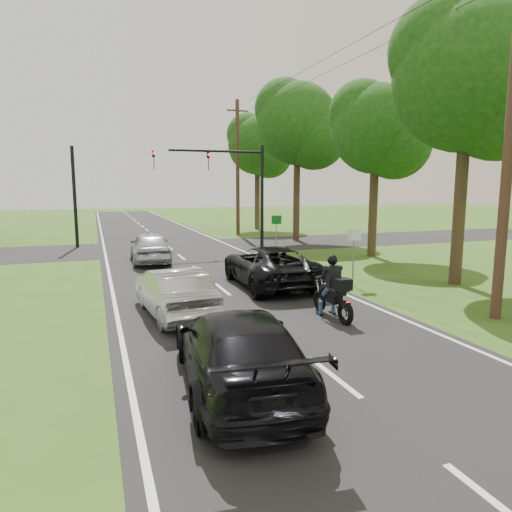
# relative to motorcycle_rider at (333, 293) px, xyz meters

# --- Properties ---
(ground) EXTENTS (140.00, 140.00, 0.00)m
(ground) POSITION_rel_motorcycle_rider_xyz_m (-1.95, 0.49, -0.70)
(ground) COLOR #2E5B19
(ground) RESTS_ON ground
(road) EXTENTS (8.00, 100.00, 0.01)m
(road) POSITION_rel_motorcycle_rider_xyz_m (-1.95, 10.49, -0.70)
(road) COLOR black
(road) RESTS_ON ground
(cross_road) EXTENTS (60.00, 7.00, 0.01)m
(cross_road) POSITION_rel_motorcycle_rider_xyz_m (-1.95, 16.49, -0.70)
(cross_road) COLOR black
(cross_road) RESTS_ON ground
(motorcycle_rider) EXTENTS (0.59, 2.07, 1.79)m
(motorcycle_rider) POSITION_rel_motorcycle_rider_xyz_m (0.00, 0.00, 0.00)
(motorcycle_rider) COLOR black
(motorcycle_rider) RESTS_ON ground
(dark_suv) EXTENTS (2.64, 5.41, 1.48)m
(dark_suv) POSITION_rel_motorcycle_rider_xyz_m (-0.15, 4.49, 0.05)
(dark_suv) COLOR black
(dark_suv) RESTS_ON road
(silver_sedan) EXTENTS (1.82, 4.26, 1.36)m
(silver_sedan) POSITION_rel_motorcycle_rider_xyz_m (-4.11, 1.66, -0.01)
(silver_sedan) COLOR #ACACB1
(silver_sedan) RESTS_ON road
(silver_suv) EXTENTS (1.89, 4.42, 1.49)m
(silver_suv) POSITION_rel_motorcycle_rider_xyz_m (-3.65, 11.31, 0.05)
(silver_suv) COLOR #ADB1B6
(silver_suv) RESTS_ON road
(dark_car_behind) EXTENTS (2.48, 5.08, 1.42)m
(dark_car_behind) POSITION_rel_motorcycle_rider_xyz_m (-3.80, -3.36, 0.02)
(dark_car_behind) COLOR black
(dark_car_behind) RESTS_ON road
(traffic_signal) EXTENTS (6.38, 0.44, 6.00)m
(traffic_signal) POSITION_rel_motorcycle_rider_xyz_m (1.39, 14.49, 3.43)
(traffic_signal) COLOR black
(traffic_signal) RESTS_ON ground
(signal_pole_far) EXTENTS (0.20, 0.20, 6.00)m
(signal_pole_far) POSITION_rel_motorcycle_rider_xyz_m (-7.15, 18.49, 2.30)
(signal_pole_far) COLOR black
(signal_pole_far) RESTS_ON ground
(utility_pole_near) EXTENTS (1.60, 0.28, 10.00)m
(utility_pole_near) POSITION_rel_motorcycle_rider_xyz_m (4.25, -1.51, 4.38)
(utility_pole_near) COLOR #4E3123
(utility_pole_near) RESTS_ON ground
(utility_pole_far) EXTENTS (1.60, 0.28, 10.00)m
(utility_pole_far) POSITION_rel_motorcycle_rider_xyz_m (4.25, 22.49, 4.38)
(utility_pole_far) COLOR #4E3123
(utility_pole_far) RESTS_ON ground
(sign_white) EXTENTS (0.55, 0.07, 2.12)m
(sign_white) POSITION_rel_motorcycle_rider_xyz_m (2.75, 3.47, 0.89)
(sign_white) COLOR slate
(sign_white) RESTS_ON ground
(sign_green) EXTENTS (0.55, 0.07, 2.12)m
(sign_green) POSITION_rel_motorcycle_rider_xyz_m (2.95, 11.47, 0.89)
(sign_green) COLOR slate
(sign_green) RESTS_ON ground
(tree_row_b) EXTENTS (5.60, 5.43, 10.06)m
(tree_row_b) POSITION_rel_motorcycle_rider_xyz_m (6.85, 2.25, 6.43)
(tree_row_b) COLOR #332316
(tree_row_b) RESTS_ON ground
(tree_row_c) EXTENTS (4.80, 4.65, 8.76)m
(tree_row_c) POSITION_rel_motorcycle_rider_xyz_m (7.81, 9.29, 5.53)
(tree_row_c) COLOR #332316
(tree_row_c) RESTS_ON ground
(tree_row_d) EXTENTS (5.76, 5.58, 10.45)m
(tree_row_d) POSITION_rel_motorcycle_rider_xyz_m (7.16, 17.25, 6.73)
(tree_row_d) COLOR #332316
(tree_row_d) RESTS_ON ground
(tree_row_e) EXTENTS (5.28, 5.12, 9.61)m
(tree_row_e) POSITION_rel_motorcycle_rider_xyz_m (7.53, 26.27, 6.13)
(tree_row_e) COLOR #332316
(tree_row_e) RESTS_ON ground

